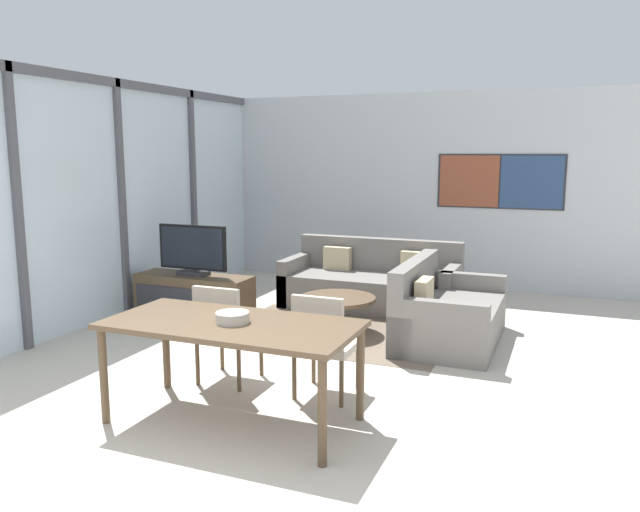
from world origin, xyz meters
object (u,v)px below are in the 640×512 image
sofa_main (372,285)px  fruit_bowl (233,317)px  television (193,251)px  sofa_side (443,316)px  dining_chair_centre (323,340)px  dining_chair_left (225,328)px  coffee_table (338,306)px  tv_console (194,295)px  dining_table (232,332)px

sofa_main → fruit_bowl: bearing=-88.4°
television → fruit_bowl: size_ratio=3.69×
fruit_bowl → sofa_side: bearing=68.2°
dining_chair_centre → sofa_side: bearing=72.6°
dining_chair_left → fruit_bowl: size_ratio=3.51×
television → sofa_main: 2.30m
sofa_side → fruit_bowl: size_ratio=6.49×
sofa_side → coffee_table: (-1.13, -0.11, 0.03)m
tv_console → coffee_table: 1.85m
sofa_side → television: bearing=92.0°
dining_table → coffee_table: bearing=92.1°
sofa_main → coffee_table: (0.00, -1.27, 0.03)m
television → dining_table: television is taller
fruit_bowl → dining_chair_left: bearing=125.2°
dining_table → dining_chair_centre: size_ratio=2.12×
sofa_main → dining_table: 3.73m
sofa_main → sofa_side: 1.62m
coffee_table → fruit_bowl: (0.11, -2.44, 0.50)m
tv_console → fruit_bowl: fruit_bowl is taller
tv_console → dining_table: 3.15m
dining_table → dining_chair_centre: dining_chair_centre is taller
dining_chair_left → fruit_bowl: dining_chair_left is taller
sofa_main → dining_table: size_ratio=1.20×
dining_chair_centre → dining_chair_left: bearing=-179.1°
television → sofa_main: size_ratio=0.41×
television → sofa_main: television is taller
sofa_side → tv_console: bearing=92.0°
sofa_main → sofa_side: bearing=-45.7°
sofa_main → tv_console: bearing=-145.7°
dining_table → sofa_side: bearing=67.8°
coffee_table → fruit_bowl: fruit_bowl is taller
sofa_main → dining_chair_left: bearing=-96.6°
sofa_main → coffee_table: size_ratio=2.63×
coffee_table → dining_chair_centre: dining_chair_centre is taller
television → coffee_table: (1.85, -0.01, -0.49)m
television → dining_chair_centre: bearing=-36.8°
television → dining_table: size_ratio=0.50×
sofa_main → sofa_side: same height
sofa_main → dining_chair_centre: 3.10m
coffee_table → dining_chair_left: (-0.36, -1.79, 0.18)m
tv_console → television: size_ratio=1.59×
coffee_table → sofa_main: bearing=90.0°
dining_table → fruit_bowl: (0.02, -0.01, 0.12)m
tv_console → sofa_main: (1.85, 1.26, 0.02)m
tv_console → dining_chair_left: dining_chair_left is taller
television → dining_chair_centre: television is taller
fruit_bowl → sofa_main: bearing=91.6°
dining_table → sofa_main: bearing=91.4°
television → dining_table: (1.94, -2.44, -0.11)m
television → dining_chair_centre: 3.00m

